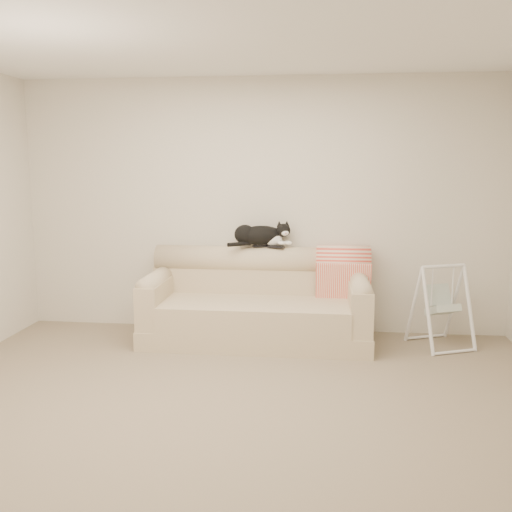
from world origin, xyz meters
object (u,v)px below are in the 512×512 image
Objects in this scene: remote_a at (261,246)px; remote_b at (276,247)px; baby_swing at (441,305)px; sofa at (257,305)px; tuxedo_cat at (261,235)px.

remote_b is (0.15, -0.04, -0.00)m from remote_a.
remote_b is at bearing 172.61° from baby_swing.
baby_swing is at bearing -8.09° from remote_a.
baby_swing is at bearing -0.29° from sofa.
remote_a is at bearing 164.72° from remote_b.
sofa is 11.85× the size of remote_a.
sofa is at bearing -93.10° from remote_a.
tuxedo_cat reaches higher than sofa.
sofa is 12.46× the size of remote_b.
sofa is 0.61m from remote_a.
remote_a reaches higher than sofa.
tuxedo_cat is (0.00, 0.23, 0.67)m from sofa.
sofa is 0.61m from remote_b.
remote_b is at bearing 50.11° from sofa.
tuxedo_cat is at bearing 172.13° from baby_swing.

